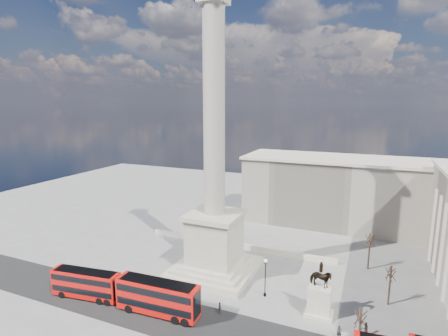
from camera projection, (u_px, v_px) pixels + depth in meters
ground at (202, 284)px, 58.00m from camera, size 180.00×180.00×0.00m
asphalt_road at (202, 326)px, 47.02m from camera, size 120.00×9.00×0.01m
nelsons_column at (215, 201)px, 60.16m from camera, size 14.00×14.00×49.85m
balustrade_wall at (237, 245)px, 72.36m from camera, size 40.00×0.60×1.10m
building_northeast at (349, 192)px, 84.88m from camera, size 51.00×17.00×16.60m
red_bus_a at (86, 284)px, 53.49m from camera, size 11.11×3.88×4.41m
red_bus_b at (158, 297)px, 49.25m from camera, size 12.36×3.41×4.96m
victorian_lamp at (265, 274)px, 53.66m from camera, size 0.53×0.53×6.14m
equestrian_statue at (320, 297)px, 48.97m from camera, size 3.86×2.90×8.08m
bare_tree_near at (361, 317)px, 39.80m from camera, size 1.61×1.61×7.04m
bare_tree_mid at (391, 273)px, 51.13m from camera, size 1.71×1.71×6.48m
bare_tree_far at (370, 239)px, 62.20m from camera, size 1.78×1.78×7.25m
pedestrian_walking at (339, 332)px, 44.37m from camera, size 0.71×0.54×1.74m
pedestrian_standing at (365, 329)px, 45.08m from camera, size 1.03×0.91×1.76m
pedestrian_crossing at (220, 308)px, 49.61m from camera, size 0.92×1.13×1.80m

